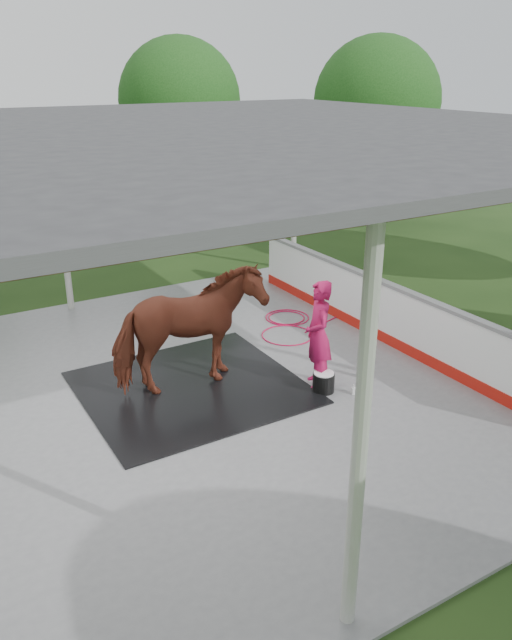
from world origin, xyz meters
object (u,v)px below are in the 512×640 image
dasher_board (386,313)px  horse (189,330)px  handler (318,335)px  wash_bucket (324,382)px

dasher_board → horse: 3.95m
horse → handler: bearing=-114.6°
handler → wash_bucket: (-0.04, -0.24, -0.71)m
wash_bucket → dasher_board: bearing=25.3°
dasher_board → wash_bucket: dasher_board is taller
dasher_board → wash_bucket: 2.42m
dasher_board → handler: bearing=-159.8°
handler → wash_bucket: bearing=12.5°
dasher_board → wash_bucket: bearing=-154.7°
horse → wash_bucket: bearing=-120.9°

